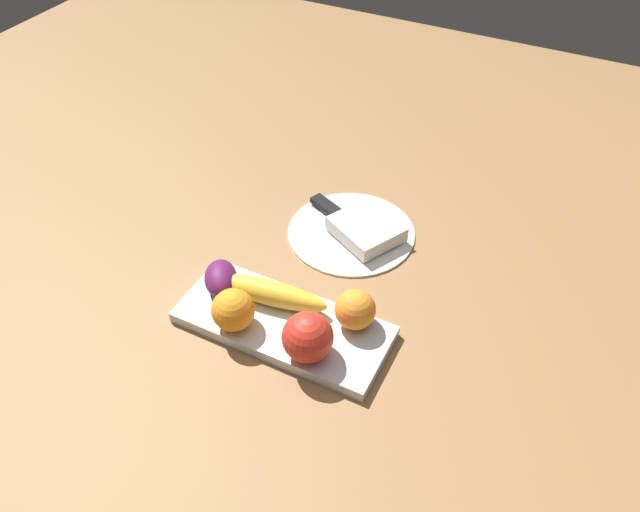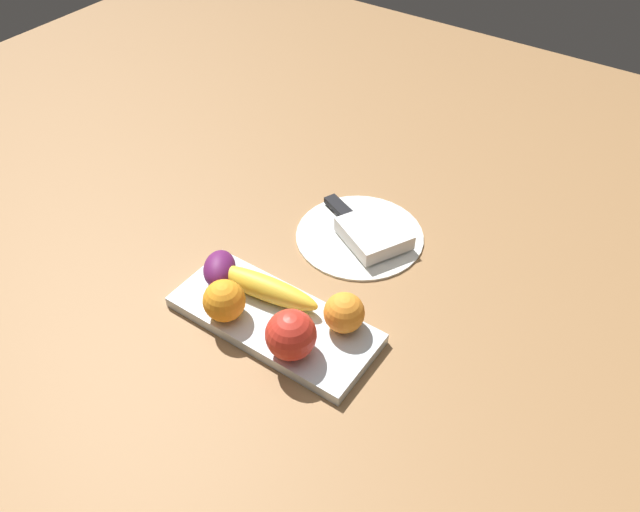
% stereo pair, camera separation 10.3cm
% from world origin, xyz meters
% --- Properties ---
extents(ground_plane, '(2.40, 2.40, 0.00)m').
position_xyz_m(ground_plane, '(0.00, 0.00, 0.00)').
color(ground_plane, olive).
extents(fruit_tray, '(0.33, 0.14, 0.02)m').
position_xyz_m(fruit_tray, '(0.05, 0.01, 0.01)').
color(fruit_tray, silver).
rests_on(fruit_tray, ground_plane).
extents(apple, '(0.08, 0.08, 0.08)m').
position_xyz_m(apple, '(0.11, -0.03, 0.06)').
color(apple, red).
rests_on(apple, fruit_tray).
extents(banana, '(0.20, 0.07, 0.04)m').
position_xyz_m(banana, '(0.01, 0.04, 0.04)').
color(banana, yellow).
rests_on(banana, fruit_tray).
extents(orange_near_apple, '(0.06, 0.06, 0.06)m').
position_xyz_m(orange_near_apple, '(0.15, 0.05, 0.05)').
color(orange_near_apple, orange).
rests_on(orange_near_apple, fruit_tray).
extents(orange_near_banana, '(0.07, 0.07, 0.07)m').
position_xyz_m(orange_near_banana, '(-0.01, -0.03, 0.05)').
color(orange_near_banana, orange).
rests_on(orange_near_banana, fruit_tray).
extents(grape_bunch, '(0.09, 0.09, 0.04)m').
position_xyz_m(grape_bunch, '(-0.07, 0.03, 0.04)').
color(grape_bunch, '#5C1A50').
rests_on(grape_bunch, fruit_tray).
extents(dinner_plate, '(0.23, 0.23, 0.01)m').
position_xyz_m(dinner_plate, '(0.05, 0.26, 0.00)').
color(dinner_plate, white).
rests_on(dinner_plate, ground_plane).
extents(folded_napkin, '(0.15, 0.14, 0.03)m').
position_xyz_m(folded_napkin, '(0.08, 0.26, 0.02)').
color(folded_napkin, white).
rests_on(folded_napkin, dinner_plate).
extents(knife, '(0.17, 0.09, 0.01)m').
position_xyz_m(knife, '(0.01, 0.29, 0.01)').
color(knife, silver).
rests_on(knife, dinner_plate).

